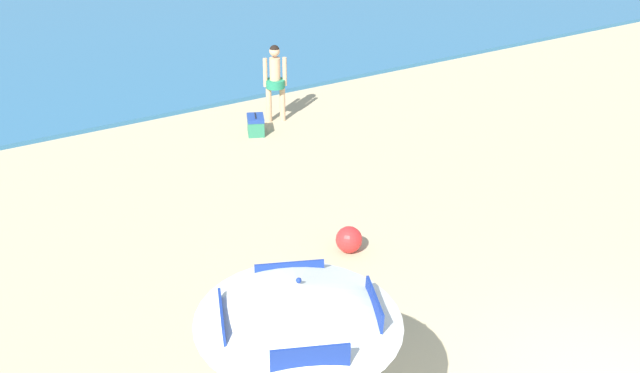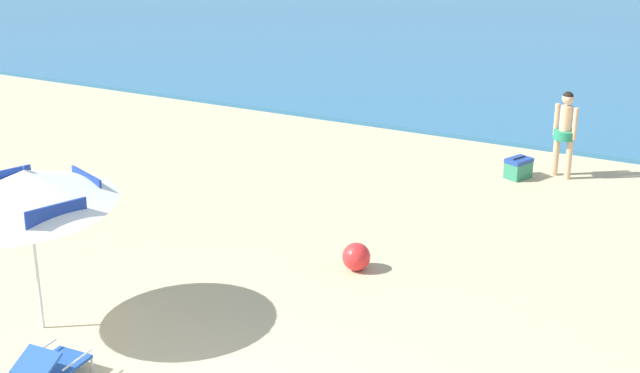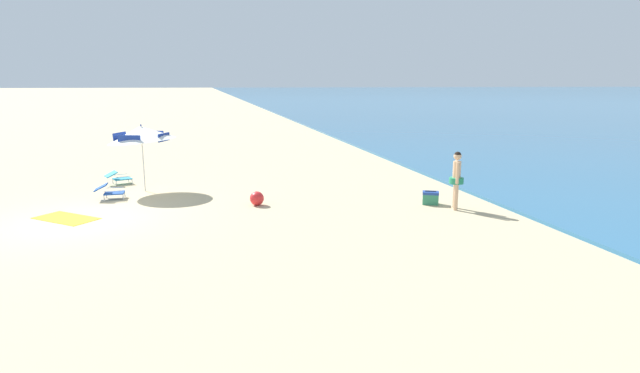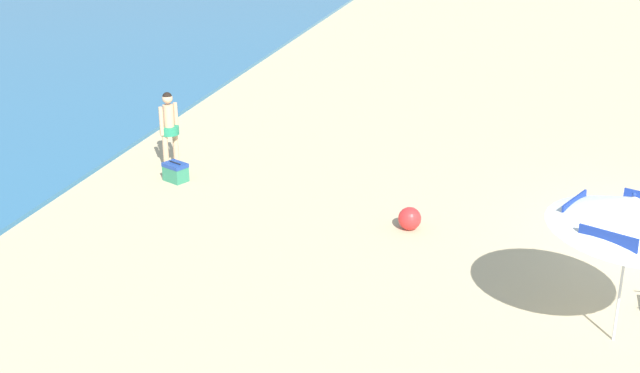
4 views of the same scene
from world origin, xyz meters
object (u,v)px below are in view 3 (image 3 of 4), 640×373
Objects in this scene: lounge_chair_under_umbrella at (110,191)px; person_standing_near_shore at (457,176)px; beach_umbrella_striped_main at (141,134)px; beach_ball at (257,198)px; cooler_box at (430,198)px; lounge_chair_beside_umbrella at (118,177)px; beach_towel at (66,218)px.

lounge_chair_under_umbrella is 10.95m from person_standing_near_shore.
beach_umbrella_striped_main is 6.36× the size of beach_ball.
lounge_chair_under_umbrella is 4.94m from beach_ball.
lounge_chair_under_umbrella is 10.26m from cooler_box.
lounge_chair_under_umbrella is at bearing -42.33° from beach_umbrella_striped_main.
lounge_chair_beside_umbrella is at bearing -143.61° from beach_umbrella_striped_main.
cooler_box is 5.38m from beach_ball.
person_standing_near_shore is 2.91× the size of cooler_box.
beach_umbrella_striped_main is at bearing -117.30° from person_standing_near_shore.
lounge_chair_under_umbrella is 0.50× the size of beach_towel.
beach_umbrella_striped_main reaches higher than beach_ball.
cooler_box is at bearing 65.35° from beach_umbrella_striped_main.
beach_towel is (2.28, -0.80, -0.27)m from lounge_chair_under_umbrella.
cooler_box is (2.99, 9.82, -0.07)m from lounge_chair_under_umbrella.
lounge_chair_under_umbrella reaches higher than lounge_chair_beside_umbrella.
beach_umbrella_striped_main is 3.07× the size of lounge_chair_under_umbrella.
beach_umbrella_striped_main is 4.99m from beach_ball.
beach_umbrella_striped_main reaches higher than lounge_chair_beside_umbrella.
beach_towel is at bearing -86.19° from beach_ball.
beach_ball is at bearing 50.06° from beach_umbrella_striped_main.
beach_towel is (-1.45, -11.06, -0.99)m from person_standing_near_shore.
lounge_chair_under_umbrella is at bearing -109.93° from person_standing_near_shore.
beach_towel is (0.36, -5.35, -0.21)m from beach_ball.
beach_umbrella_striped_main is 2.26m from lounge_chair_under_umbrella.
person_standing_near_shore is at bearing 62.70° from beach_umbrella_striped_main.
beach_ball is (1.92, 4.55, -0.06)m from lounge_chair_under_umbrella.
person_standing_near_shore is 6.05m from beach_ball.
person_standing_near_shore reaches higher than beach_ball.
lounge_chair_beside_umbrella is at bearing 171.79° from beach_towel.
beach_umbrella_striped_main is at bearing 36.39° from lounge_chair_beside_umbrella.
lounge_chair_beside_umbrella is 2.33× the size of beach_ball.
beach_ball is 0.24× the size of beach_towel.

